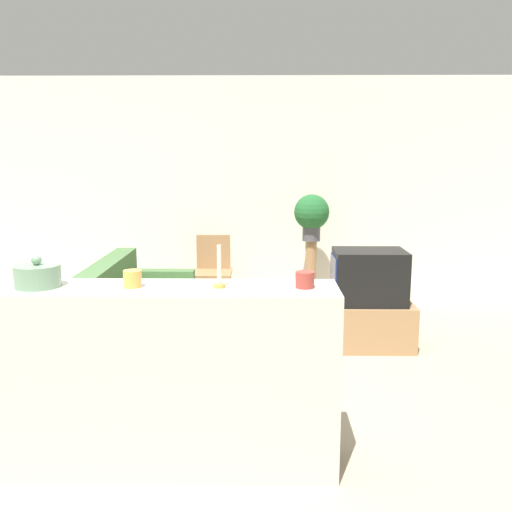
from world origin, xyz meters
name	(u,v)px	position (x,y,z in m)	size (l,w,h in m)	color
ground_plane	(153,427)	(0.00, 0.00, 0.00)	(14.00, 14.00, 0.00)	tan
wall_back	(203,191)	(0.00, 3.43, 1.35)	(9.00, 0.06, 2.70)	silver
couch	(135,321)	(-0.43, 1.43, 0.30)	(0.81, 1.77, 0.83)	#476B3D
tv_stand	(368,324)	(1.72, 1.65, 0.21)	(0.82, 0.55, 0.43)	#9E754C
television	(369,277)	(1.71, 1.65, 0.67)	(0.67, 0.48, 0.50)	black
wooden_chair	(213,268)	(0.14, 2.95, 0.49)	(0.44, 0.44, 0.86)	#9E754C
plant_stand	(311,275)	(1.29, 2.96, 0.40)	(0.13, 0.13, 0.81)	#9E754C
potted_plant	(312,214)	(1.29, 2.96, 1.12)	(0.40, 0.40, 0.53)	#4C4C51
foreground_counter	(135,378)	(0.00, -0.45, 0.54)	(2.31, 0.44, 1.07)	beige
decorative_bowl	(38,276)	(-0.52, -0.45, 1.14)	(0.25, 0.25, 0.18)	gray
candle_jar	(133,279)	(0.01, -0.45, 1.12)	(0.10, 0.10, 0.10)	gold
candlestick	(219,274)	(0.49, -0.45, 1.15)	(0.07, 0.07, 0.24)	#B7933D
coffee_tin	(305,280)	(0.97, -0.45, 1.12)	(0.11, 0.11, 0.09)	#99382D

